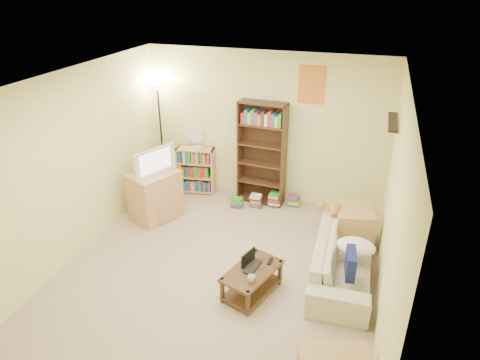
% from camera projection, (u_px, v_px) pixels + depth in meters
% --- Properties ---
extents(room, '(4.50, 4.54, 2.52)m').
position_uv_depth(room, '(216.00, 158.00, 4.93)').
color(room, '#BDA88D').
rests_on(room, ground).
extents(sofa, '(1.85, 0.80, 0.53)m').
position_uv_depth(sofa, '(343.00, 259.00, 5.43)').
color(sofa, beige).
rests_on(sofa, ground).
extents(navy_pillow, '(0.15, 0.36, 0.31)m').
position_uv_depth(navy_pillow, '(351.00, 263.00, 4.97)').
color(navy_pillow, navy).
rests_on(navy_pillow, sofa).
extents(cream_blanket, '(0.49, 0.35, 0.21)m').
position_uv_depth(cream_blanket, '(356.00, 247.00, 5.36)').
color(cream_blanket, white).
rests_on(cream_blanket, sofa).
extents(tabby_cat, '(0.42, 0.16, 0.14)m').
position_uv_depth(tabby_cat, '(332.00, 208.00, 5.95)').
color(tabby_cat, '#C17829').
rests_on(tabby_cat, sofa).
extents(coffee_table, '(0.67, 0.89, 0.35)m').
position_uv_depth(coffee_table, '(252.00, 279.00, 5.17)').
color(coffee_table, '#48341B').
rests_on(coffee_table, ground).
extents(laptop, '(0.39, 0.31, 0.03)m').
position_uv_depth(laptop, '(256.00, 267.00, 5.13)').
color(laptop, black).
rests_on(laptop, coffee_table).
extents(laptop_screen, '(0.09, 0.25, 0.17)m').
position_uv_depth(laptop_screen, '(248.00, 258.00, 5.15)').
color(laptop_screen, white).
rests_on(laptop_screen, laptop).
extents(mug, '(0.14, 0.14, 0.08)m').
position_uv_depth(mug, '(251.00, 279.00, 4.90)').
color(mug, silver).
rests_on(mug, coffee_table).
extents(tv_remote, '(0.05, 0.14, 0.02)m').
position_uv_depth(tv_remote, '(270.00, 261.00, 5.25)').
color(tv_remote, black).
rests_on(tv_remote, coffee_table).
extents(tv_stand, '(0.77, 0.87, 0.78)m').
position_uv_depth(tv_stand, '(155.00, 196.00, 6.73)').
color(tv_stand, tan).
rests_on(tv_stand, ground).
extents(television, '(0.82, 0.66, 0.43)m').
position_uv_depth(television, '(152.00, 160.00, 6.47)').
color(television, black).
rests_on(television, tv_stand).
extents(tall_bookshelf, '(0.80, 0.32, 1.74)m').
position_uv_depth(tall_bookshelf, '(262.00, 151.00, 6.98)').
color(tall_bookshelf, '#422719').
rests_on(tall_bookshelf, ground).
extents(short_bookshelf, '(0.68, 0.35, 0.83)m').
position_uv_depth(short_bookshelf, '(196.00, 170.00, 7.53)').
color(short_bookshelf, tan).
rests_on(short_bookshelf, ground).
extents(desk_fan, '(0.30, 0.17, 0.43)m').
position_uv_depth(desk_fan, '(196.00, 137.00, 7.19)').
color(desk_fan, white).
rests_on(desk_fan, short_bookshelf).
extents(floor_lamp, '(0.32, 0.32, 1.92)m').
position_uv_depth(floor_lamp, '(159.00, 106.00, 7.21)').
color(floor_lamp, black).
rests_on(floor_lamp, ground).
extents(side_table, '(0.64, 0.64, 0.60)m').
position_uv_depth(side_table, '(352.00, 228.00, 6.05)').
color(side_table, tan).
rests_on(side_table, ground).
extents(book_stacks, '(1.11, 0.50, 0.25)m').
position_uv_depth(book_stacks, '(266.00, 201.00, 7.16)').
color(book_stacks, red).
rests_on(book_stacks, ground).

